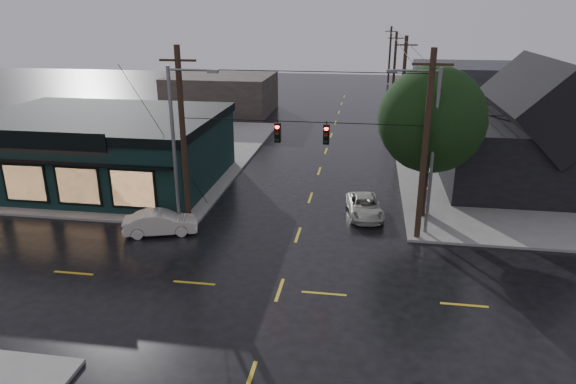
% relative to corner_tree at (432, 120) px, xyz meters
% --- Properties ---
extents(ground_plane, '(160.00, 160.00, 0.00)m').
position_rel_corner_tree_xyz_m(ground_plane, '(-7.12, -9.89, -5.92)').
color(ground_plane, black).
extents(sidewalk_nw, '(28.00, 28.00, 0.15)m').
position_rel_corner_tree_xyz_m(sidewalk_nw, '(-27.12, 10.11, -5.85)').
color(sidewalk_nw, gray).
rests_on(sidewalk_nw, ground).
extents(pizza_shop, '(16.30, 12.34, 4.90)m').
position_rel_corner_tree_xyz_m(pizza_shop, '(-22.12, 3.06, -3.36)').
color(pizza_shop, black).
rests_on(pizza_shop, ground).
extents(ne_building, '(12.60, 11.60, 8.75)m').
position_rel_corner_tree_xyz_m(ne_building, '(7.88, 7.11, -1.45)').
color(ne_building, black).
rests_on(ne_building, ground).
extents(corner_tree, '(6.11, 6.11, 8.86)m').
position_rel_corner_tree_xyz_m(corner_tree, '(0.00, 0.00, 0.00)').
color(corner_tree, black).
rests_on(corner_tree, ground).
extents(utility_pole_nw, '(2.00, 0.32, 10.15)m').
position_rel_corner_tree_xyz_m(utility_pole_nw, '(-13.62, -3.39, -5.92)').
color(utility_pole_nw, black).
rests_on(utility_pole_nw, ground).
extents(utility_pole_ne, '(2.00, 0.32, 10.15)m').
position_rel_corner_tree_xyz_m(utility_pole_ne, '(-0.62, -3.39, -5.92)').
color(utility_pole_ne, black).
rests_on(utility_pole_ne, ground).
extents(utility_pole_far_a, '(2.00, 0.32, 9.65)m').
position_rel_corner_tree_xyz_m(utility_pole_far_a, '(-0.62, 18.11, -5.92)').
color(utility_pole_far_a, black).
rests_on(utility_pole_far_a, ground).
extents(utility_pole_far_b, '(2.00, 0.32, 9.15)m').
position_rel_corner_tree_xyz_m(utility_pole_far_b, '(-0.62, 38.11, -5.92)').
color(utility_pole_far_b, black).
rests_on(utility_pole_far_b, ground).
extents(utility_pole_far_c, '(2.00, 0.32, 9.15)m').
position_rel_corner_tree_xyz_m(utility_pole_far_c, '(-0.62, 58.11, -5.92)').
color(utility_pole_far_c, black).
rests_on(utility_pole_far_c, ground).
extents(span_signal_assembly, '(13.00, 0.48, 1.23)m').
position_rel_corner_tree_xyz_m(span_signal_assembly, '(-7.02, -3.39, -0.22)').
color(span_signal_assembly, black).
rests_on(span_signal_assembly, ground).
extents(streetlight_nw, '(5.40, 0.30, 9.15)m').
position_rel_corner_tree_xyz_m(streetlight_nw, '(-13.92, -4.09, -5.92)').
color(streetlight_nw, slate).
rests_on(streetlight_nw, ground).
extents(streetlight_ne, '(5.40, 0.30, 9.15)m').
position_rel_corner_tree_xyz_m(streetlight_ne, '(-0.12, -2.69, -5.92)').
color(streetlight_ne, slate).
rests_on(streetlight_ne, ground).
extents(bg_building_west, '(12.00, 10.00, 4.40)m').
position_rel_corner_tree_xyz_m(bg_building_west, '(-21.12, 30.11, -3.72)').
color(bg_building_west, '#352B26').
rests_on(bg_building_west, ground).
extents(bg_building_east, '(14.00, 12.00, 5.60)m').
position_rel_corner_tree_xyz_m(bg_building_east, '(8.88, 35.11, -3.12)').
color(bg_building_east, black).
rests_on(bg_building_east, ground).
extents(sedan_cream, '(4.27, 2.57, 1.33)m').
position_rel_corner_tree_xyz_m(sedan_cream, '(-14.72, -4.90, -5.26)').
color(sedan_cream, beige).
rests_on(sedan_cream, ground).
extents(suv_silver, '(2.55, 4.49, 1.18)m').
position_rel_corner_tree_xyz_m(suv_silver, '(-3.51, -0.43, -5.33)').
color(suv_silver, beige).
rests_on(suv_silver, ground).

